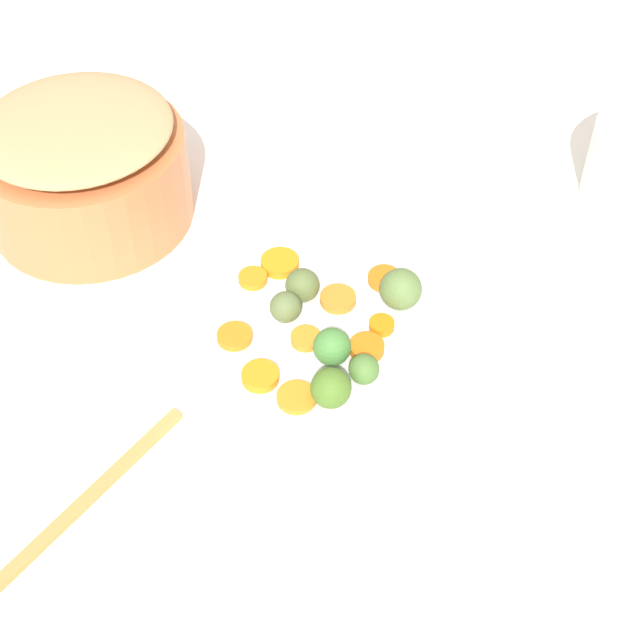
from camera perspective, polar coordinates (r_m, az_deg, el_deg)
tabletop at (r=0.99m, az=-0.69°, el=-3.65°), size 2.40×2.40×0.02m
serving_bowl_carrots at (r=0.95m, az=-0.00°, el=-1.97°), size 0.24×0.24×0.08m
metal_pot at (r=1.15m, az=-14.01°, el=8.35°), size 0.24×0.24×0.11m
stuffing_mound at (r=1.11m, az=-14.68°, el=11.23°), size 0.22×0.22×0.03m
carrot_slice_0 at (r=0.96m, az=-4.10°, el=2.54°), size 0.04×0.04×0.01m
carrot_slice_1 at (r=0.96m, az=3.93°, el=2.53°), size 0.05×0.05×0.01m
carrot_slice_2 at (r=0.90m, az=-0.87°, el=-1.13°), size 0.04×0.04×0.01m
carrot_slice_3 at (r=0.91m, az=-5.20°, el=-0.98°), size 0.05×0.05×0.01m
carrot_slice_4 at (r=0.94m, az=1.10°, el=1.29°), size 0.05×0.05×0.01m
carrot_slice_5 at (r=0.86m, az=-1.43°, el=-4.71°), size 0.05×0.05×0.01m
carrot_slice_6 at (r=0.87m, az=-3.64°, el=-3.42°), size 0.04×0.04×0.01m
carrot_slice_7 at (r=0.98m, az=-2.45°, el=3.48°), size 0.04×0.04×0.01m
carrot_slice_8 at (r=0.92m, az=3.76°, el=-0.32°), size 0.03×0.03×0.01m
carrot_slice_9 at (r=0.90m, az=2.85°, el=-1.69°), size 0.04×0.04×0.01m
brussels_sprout_0 at (r=0.85m, az=0.66°, el=-4.15°), size 0.04×0.04×0.04m
brussels_sprout_1 at (r=0.92m, az=-2.07°, el=0.86°), size 0.03×0.03×0.03m
brussels_sprout_2 at (r=0.94m, az=-1.08°, el=2.13°), size 0.03×0.03×0.03m
brussels_sprout_3 at (r=0.93m, az=4.93°, el=1.88°), size 0.04×0.04×0.04m
brussels_sprout_4 at (r=0.88m, az=0.73°, el=-1.63°), size 0.04×0.04×0.04m
brussels_sprout_5 at (r=0.87m, az=2.69°, el=-3.00°), size 0.03×0.03×0.03m
dish_towel at (r=1.26m, az=4.56°, el=10.48°), size 0.22×0.21×0.01m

